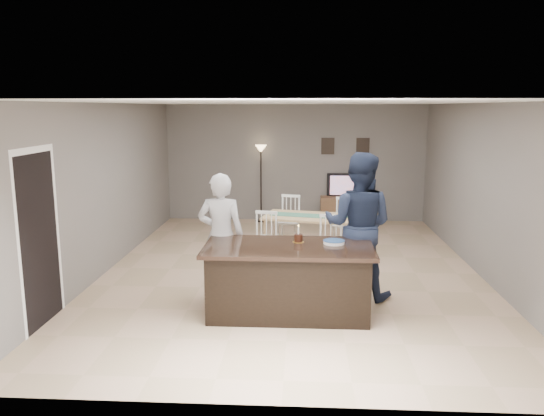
# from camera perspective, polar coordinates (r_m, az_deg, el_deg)

# --- Properties ---
(floor) EXTENTS (8.00, 8.00, 0.00)m
(floor) POSITION_cam_1_polar(r_m,az_deg,el_deg) (8.73, 2.07, -6.76)
(floor) COLOR tan
(floor) RESTS_ON ground
(room_shell) EXTENTS (8.00, 8.00, 8.00)m
(room_shell) POSITION_cam_1_polar(r_m,az_deg,el_deg) (8.38, 2.15, 4.25)
(room_shell) COLOR slate
(room_shell) RESTS_ON floor
(kitchen_island) EXTENTS (2.15, 1.10, 0.90)m
(kitchen_island) POSITION_cam_1_polar(r_m,az_deg,el_deg) (6.88, 1.77, -7.66)
(kitchen_island) COLOR black
(kitchen_island) RESTS_ON floor
(tv_console) EXTENTS (1.20, 0.40, 0.60)m
(tv_console) POSITION_cam_1_polar(r_m,az_deg,el_deg) (12.36, 8.02, -0.19)
(tv_console) COLOR brown
(tv_console) RESTS_ON floor
(television) EXTENTS (0.91, 0.12, 0.53)m
(television) POSITION_cam_1_polar(r_m,az_deg,el_deg) (12.33, 8.06, 2.45)
(television) COLOR black
(television) RESTS_ON tv_console
(tv_screen_glow) EXTENTS (0.78, 0.00, 0.78)m
(tv_screen_glow) POSITION_cam_1_polar(r_m,az_deg,el_deg) (12.25, 8.09, 2.42)
(tv_screen_glow) COLOR #CF4D17
(tv_screen_glow) RESTS_ON tv_console
(picture_frames) EXTENTS (1.10, 0.02, 0.38)m
(picture_frames) POSITION_cam_1_polar(r_m,az_deg,el_deg) (12.37, 7.89, 6.61)
(picture_frames) COLOR black
(picture_frames) RESTS_ON room_shell
(doorway) EXTENTS (0.00, 2.10, 2.65)m
(doorway) POSITION_cam_1_polar(r_m,az_deg,el_deg) (6.93, -23.84, -1.57)
(doorway) COLOR black
(doorway) RESTS_ON floor
(woman) EXTENTS (0.65, 0.43, 1.76)m
(woman) POSITION_cam_1_polar(r_m,az_deg,el_deg) (7.37, -5.51, -3.02)
(woman) COLOR #B0AFB3
(woman) RESTS_ON floor
(man) EXTENTS (1.18, 1.03, 2.03)m
(man) POSITION_cam_1_polar(r_m,az_deg,el_deg) (7.45, 9.27, -1.86)
(man) COLOR #182036
(man) RESTS_ON floor
(birthday_cake) EXTENTS (0.15, 0.15, 0.23)m
(birthday_cake) POSITION_cam_1_polar(r_m,az_deg,el_deg) (6.93, 2.85, -3.23)
(birthday_cake) COLOR gold
(birthday_cake) RESTS_ON kitchen_island
(plate_stack) EXTENTS (0.28, 0.28, 0.04)m
(plate_stack) POSITION_cam_1_polar(r_m,az_deg,el_deg) (6.88, 6.67, -3.66)
(plate_stack) COLOR white
(plate_stack) RESTS_ON kitchen_island
(dining_table) EXTENTS (1.83, 2.03, 0.95)m
(dining_table) POSITION_cam_1_polar(r_m,az_deg,el_deg) (9.47, 3.97, -1.58)
(dining_table) COLOR tan
(dining_table) RESTS_ON floor
(floor_lamp) EXTENTS (0.27, 0.27, 1.78)m
(floor_lamp) POSITION_cam_1_polar(r_m,az_deg,el_deg) (12.21, -1.20, 4.92)
(floor_lamp) COLOR black
(floor_lamp) RESTS_ON floor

